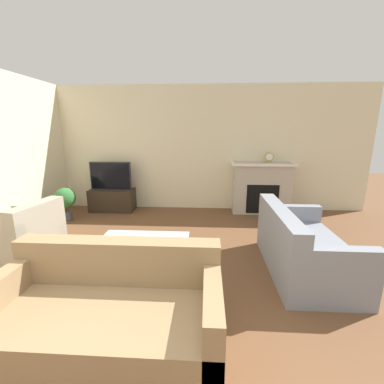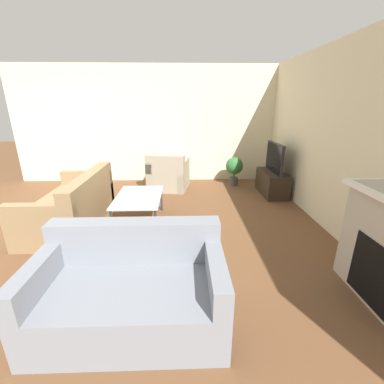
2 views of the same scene
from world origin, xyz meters
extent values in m
plane|color=brown|center=(0.00, 0.00, 0.00)|extent=(20.00, 20.00, 0.00)
cube|color=beige|center=(0.00, 4.73, 1.35)|extent=(8.26, 0.06, 2.70)
cube|color=beige|center=(-2.66, 2.35, 1.35)|extent=(0.06, 7.70, 2.70)
cube|color=black|center=(1.80, 4.26, 0.35)|extent=(0.66, 0.01, 0.61)
cube|color=#2D2319|center=(-1.47, 4.40, 0.24)|extent=(0.96, 0.44, 0.49)
cube|color=#232328|center=(-1.47, 4.40, 0.79)|extent=(0.90, 0.05, 0.61)
cube|color=black|center=(-1.47, 4.37, 0.79)|extent=(0.86, 0.01, 0.57)
cube|color=#8C704C|center=(-0.16, 0.71, 0.21)|extent=(1.82, 0.91, 0.42)
cube|color=#8C704C|center=(-0.16, 1.06, 0.62)|extent=(1.82, 0.20, 0.40)
cube|color=#8C704C|center=(-1.00, 0.71, 0.33)|extent=(0.14, 0.91, 0.66)
cube|color=#8C704C|center=(0.68, 0.71, 0.33)|extent=(0.14, 0.91, 0.66)
cube|color=gray|center=(1.89, 2.07, 0.21)|extent=(0.90, 1.57, 0.42)
cube|color=gray|center=(1.54, 2.07, 0.62)|extent=(0.20, 1.57, 0.40)
cube|color=gray|center=(1.89, 1.35, 0.33)|extent=(0.90, 0.14, 0.66)
cube|color=gray|center=(1.89, 2.78, 0.33)|extent=(0.90, 0.14, 0.66)
cube|color=#9E937F|center=(-1.96, 2.19, 0.21)|extent=(0.96, 0.96, 0.42)
cube|color=#9E937F|center=(-1.65, 2.13, 0.62)|extent=(0.35, 0.85, 0.40)
cube|color=#9E937F|center=(-1.90, 2.52, 0.33)|extent=(0.84, 0.29, 0.66)
cube|color=#9E937F|center=(-2.02, 1.85, 0.33)|extent=(0.84, 0.29, 0.66)
cylinder|color=#333338|center=(-0.64, 1.50, 0.22)|extent=(0.04, 0.04, 0.44)
cylinder|color=#333338|center=(0.37, 1.50, 0.22)|extent=(0.04, 0.04, 0.44)
cylinder|color=#333338|center=(-0.64, 2.12, 0.22)|extent=(0.04, 0.04, 0.44)
cylinder|color=#333338|center=(0.37, 2.12, 0.22)|extent=(0.04, 0.04, 0.44)
cube|color=silver|center=(-0.14, 1.81, 0.45)|extent=(1.09, 0.70, 0.02)
cylinder|color=#47474C|center=(-2.16, 3.71, 0.09)|extent=(0.20, 0.20, 0.18)
cylinder|color=#4C3823|center=(-2.16, 3.71, 0.24)|extent=(0.03, 0.03, 0.12)
sphere|color=#2D6B33|center=(-2.16, 3.71, 0.46)|extent=(0.40, 0.40, 0.40)
camera|label=1|loc=(0.63, -1.00, 1.77)|focal=24.00mm
camera|label=2|loc=(3.69, 2.53, 1.84)|focal=24.00mm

